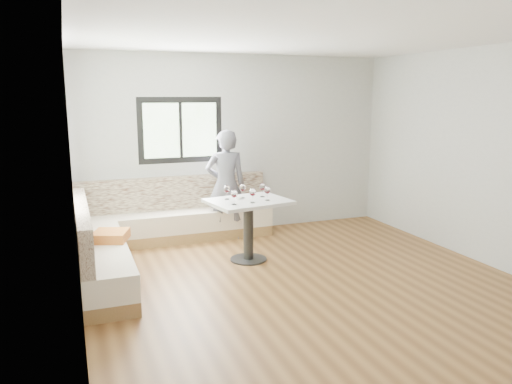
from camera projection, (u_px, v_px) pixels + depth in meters
room at (298, 164)px, 5.70m from camera, size 5.01×5.01×2.81m
banquette at (147, 233)px, 6.81m from camera, size 2.90×2.80×0.95m
table at (248, 215)px, 6.58m from camera, size 1.12×0.94×0.83m
person at (226, 185)px, 7.54m from camera, size 0.66×0.48×1.68m
olive_ramekin at (239, 198)px, 6.60m from camera, size 0.09×0.09×0.03m
wine_glass_a at (234, 194)px, 6.25m from camera, size 0.09×0.09×0.19m
wine_glass_b at (253, 193)px, 6.35m from camera, size 0.09×0.09×0.19m
wine_glass_c at (267, 190)px, 6.50m from camera, size 0.09×0.09×0.19m
wine_glass_d at (243, 188)px, 6.64m from camera, size 0.09×0.09×0.19m
wine_glass_e at (262, 187)px, 6.72m from camera, size 0.09×0.09×0.19m
wine_glass_f at (227, 189)px, 6.56m from camera, size 0.09×0.09×0.19m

